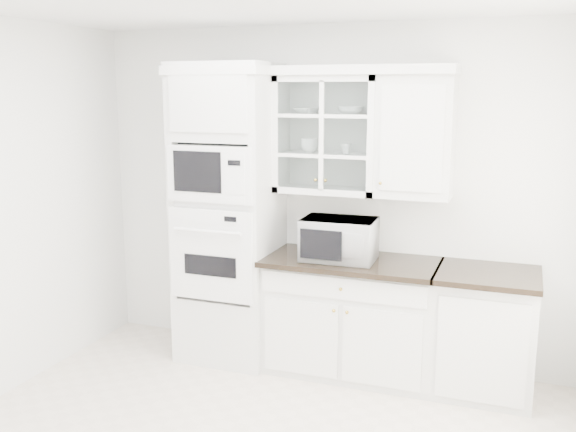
% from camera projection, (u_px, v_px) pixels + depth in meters
% --- Properties ---
extents(room_shell, '(4.00, 3.50, 2.70)m').
position_uv_depth(room_shell, '(268.00, 158.00, 3.91)').
color(room_shell, white).
rests_on(room_shell, ground).
extents(oven_column, '(0.76, 0.68, 2.40)m').
position_uv_depth(oven_column, '(229.00, 215.00, 5.19)').
color(oven_column, silver).
rests_on(oven_column, ground).
extents(base_cabinet_run, '(1.32, 0.67, 0.92)m').
position_uv_depth(base_cabinet_run, '(351.00, 315.00, 5.00)').
color(base_cabinet_run, silver).
rests_on(base_cabinet_run, ground).
extents(extra_base_cabinet, '(0.72, 0.67, 0.92)m').
position_uv_depth(extra_base_cabinet, '(485.00, 332.00, 4.66)').
color(extra_base_cabinet, silver).
rests_on(extra_base_cabinet, ground).
extents(upper_cabinet_glass, '(0.80, 0.33, 0.90)m').
position_uv_depth(upper_cabinet_glass, '(328.00, 135.00, 4.95)').
color(upper_cabinet_glass, silver).
rests_on(upper_cabinet_glass, room_shell).
extents(upper_cabinet_solid, '(0.55, 0.33, 0.90)m').
position_uv_depth(upper_cabinet_solid, '(416.00, 137.00, 4.72)').
color(upper_cabinet_solid, silver).
rests_on(upper_cabinet_solid, room_shell).
extents(crown_molding, '(2.14, 0.38, 0.07)m').
position_uv_depth(crown_molding, '(315.00, 71.00, 4.87)').
color(crown_molding, white).
rests_on(crown_molding, room_shell).
extents(countertop_microwave, '(0.56, 0.48, 0.32)m').
position_uv_depth(countertop_microwave, '(340.00, 239.00, 4.88)').
color(countertop_microwave, white).
rests_on(countertop_microwave, base_cabinet_run).
extents(bowl_a, '(0.24, 0.24, 0.05)m').
position_uv_depth(bowl_a, '(307.00, 111.00, 4.98)').
color(bowl_a, white).
rests_on(bowl_a, upper_cabinet_glass).
extents(bowl_b, '(0.21, 0.21, 0.06)m').
position_uv_depth(bowl_b, '(350.00, 110.00, 4.86)').
color(bowl_b, white).
rests_on(bowl_b, upper_cabinet_glass).
extents(cup_a, '(0.17, 0.17, 0.11)m').
position_uv_depth(cup_a, '(310.00, 145.00, 5.00)').
color(cup_a, white).
rests_on(cup_a, upper_cabinet_glass).
extents(cup_b, '(0.09, 0.09, 0.08)m').
position_uv_depth(cup_b, '(346.00, 149.00, 4.91)').
color(cup_b, white).
rests_on(cup_b, upper_cabinet_glass).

